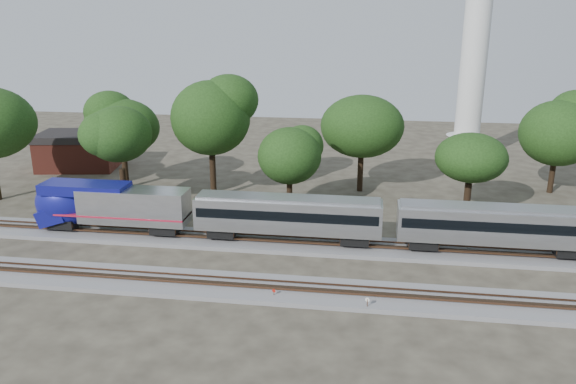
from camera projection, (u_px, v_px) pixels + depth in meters
name	position (u px, v px, depth m)	size (l,w,h in m)	color
ground	(265.00, 270.00, 50.64)	(160.00, 160.00, 0.00)	#383328
track_far	(276.00, 243.00, 56.24)	(160.00, 5.00, 0.73)	slate
track_near	(256.00, 288.00, 46.80)	(160.00, 5.00, 0.73)	slate
switch_stand_red	(274.00, 293.00, 45.20)	(0.28, 0.10, 0.90)	#512D19
switch_stand_white	(367.00, 302.00, 43.37)	(0.35, 0.15, 1.15)	#512D19
switch_lever	(310.00, 304.00, 44.35)	(0.50, 0.30, 0.30)	#512D19
brick_building	(79.00, 150.00, 84.22)	(12.33, 9.60, 5.40)	maroon
tree_1	(121.00, 127.00, 72.80)	(8.31, 8.31, 11.72)	black
tree_2	(119.00, 134.00, 64.47)	(9.11, 9.11, 12.84)	black
tree_3	(211.00, 118.00, 68.21)	(10.27, 10.27, 14.48)	black
tree_4	(290.00, 156.00, 64.06)	(6.81, 6.81, 9.60)	black
tree_5	(362.00, 127.00, 71.28)	(8.70, 8.70, 12.27)	black
tree_6	(471.00, 158.00, 63.45)	(6.75, 6.75, 9.52)	black
tree_7	(558.00, 133.00, 70.78)	(7.96, 7.96, 11.22)	black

